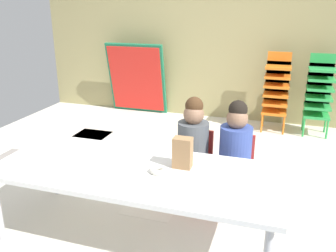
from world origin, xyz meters
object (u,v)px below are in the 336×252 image
craft_table (136,174)px  paper_plate_center_table (50,163)px  seated_child_middle_seat (236,145)px  kid_chair_green_stack (319,91)px  paper_plate_near_edge (158,173)px  folded_activity_table (137,79)px  donut_powdered_on_plate (158,170)px  paper_bag_brown (183,153)px  seated_child_near_camera (193,140)px  kid_chair_orange_stack (276,88)px

craft_table → paper_plate_center_table: size_ratio=11.21×
seated_child_middle_seat → kid_chair_green_stack: 2.25m
craft_table → paper_plate_center_table: (-0.63, -0.11, 0.04)m
craft_table → paper_plate_near_edge: (0.17, -0.02, 0.04)m
kid_chair_green_stack → paper_plate_near_edge: kid_chair_green_stack is taller
seated_child_middle_seat → craft_table: bearing=-133.4°
seated_child_middle_seat → paper_plate_center_table: 1.44m
seated_child_middle_seat → folded_activity_table: size_ratio=0.84×
paper_plate_center_table → donut_powdered_on_plate: donut_powdered_on_plate is taller
kid_chair_green_stack → paper_bag_brown: kid_chair_green_stack is taller
craft_table → kid_chair_green_stack: bearing=63.4°
seated_child_near_camera → donut_powdered_on_plate: 0.67m
paper_plate_near_edge → paper_plate_center_table: bearing=-173.8°
paper_bag_brown → donut_powdered_on_plate: bearing=-131.5°
seated_child_near_camera → paper_plate_near_edge: size_ratio=5.10×
kid_chair_orange_stack → folded_activity_table: size_ratio=0.96×
kid_chair_green_stack → paper_plate_near_edge: size_ratio=5.78×
paper_plate_center_table → kid_chair_green_stack: bearing=54.9°
seated_child_near_camera → paper_bag_brown: 0.53m
paper_plate_center_table → seated_child_middle_seat: bearing=31.2°
seated_child_near_camera → paper_plate_near_edge: 0.67m
folded_activity_table → donut_powdered_on_plate: (1.39, -2.95, 0.03)m
seated_child_near_camera → paper_bag_brown: seated_child_near_camera is taller
kid_chair_green_stack → paper_plate_center_table: (-2.01, -2.86, -0.03)m
kid_chair_orange_stack → folded_activity_table: bearing=175.3°
folded_activity_table → paper_plate_near_edge: bearing=-64.8°
craft_table → seated_child_near_camera: (0.25, 0.64, 0.05)m
donut_powdered_on_plate → paper_plate_center_table: bearing=-173.8°
paper_plate_near_edge → donut_powdered_on_plate: bearing=0.0°
kid_chair_green_stack → paper_plate_near_edge: (-1.21, -2.77, -0.03)m
paper_plate_near_edge → donut_powdered_on_plate: size_ratio=1.46×
kid_chair_green_stack → paper_bag_brown: bearing=-112.3°
seated_child_near_camera → kid_chair_green_stack: size_ratio=0.88×
craft_table → seated_child_middle_seat: (0.61, 0.64, 0.05)m
seated_child_near_camera → donut_powdered_on_plate: bearing=-96.8°
kid_chair_orange_stack → folded_activity_table: folded_activity_table is taller
craft_table → paper_bag_brown: bearing=22.4°
kid_chair_orange_stack → kid_chair_green_stack: bearing=0.0°
paper_bag_brown → paper_plate_center_table: bearing=-166.0°
craft_table → kid_chair_green_stack: 3.08m
craft_table → folded_activity_table: folded_activity_table is taller
craft_table → donut_powdered_on_plate: size_ratio=16.39×
seated_child_middle_seat → paper_bag_brown: seated_child_middle_seat is taller
kid_chair_green_stack → paper_plate_center_table: kid_chair_green_stack is taller
seated_child_near_camera → seated_child_middle_seat: (0.35, 0.00, 0.00)m
folded_activity_table → paper_bag_brown: 3.19m
kid_chair_orange_stack → donut_powdered_on_plate: (-0.68, -2.77, -0.01)m
seated_child_near_camera → paper_plate_near_edge: bearing=-96.8°
craft_table → seated_child_middle_seat: bearing=46.6°
paper_plate_near_edge → paper_plate_center_table: 0.81m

